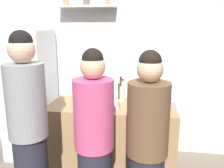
% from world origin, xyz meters
% --- Properties ---
extents(back_wall_assembly, '(4.80, 0.32, 2.60)m').
position_xyz_m(back_wall_assembly, '(-0.00, 1.25, 1.30)').
color(back_wall_assembly, white).
rests_on(back_wall_assembly, ground).
extents(refrigerator, '(0.59, 0.63, 1.74)m').
position_xyz_m(refrigerator, '(-1.01, 0.85, 0.87)').
color(refrigerator, silver).
rests_on(refrigerator, ground).
extents(counter, '(1.47, 0.64, 0.89)m').
position_xyz_m(counter, '(0.17, 0.53, 0.44)').
color(counter, '#9E7A51').
rests_on(counter, ground).
extents(baking_pan, '(0.34, 0.24, 0.05)m').
position_xyz_m(baking_pan, '(0.72, 0.67, 0.91)').
color(baking_pan, gray).
rests_on(baking_pan, counter).
extents(utensil_holder, '(0.09, 0.09, 0.21)m').
position_xyz_m(utensil_holder, '(0.24, 0.37, 0.94)').
color(utensil_holder, '#B2B2B7').
rests_on(utensil_holder, counter).
extents(wine_bottle_pale_glass, '(0.07, 0.07, 0.28)m').
position_xyz_m(wine_bottle_pale_glass, '(0.28, 0.68, 0.99)').
color(wine_bottle_pale_glass, '#B2BFB2').
rests_on(wine_bottle_pale_glass, counter).
extents(wine_bottle_amber_glass, '(0.07, 0.07, 0.28)m').
position_xyz_m(wine_bottle_amber_glass, '(0.24, 0.80, 1.00)').
color(wine_bottle_amber_glass, '#472814').
rests_on(wine_bottle_amber_glass, counter).
extents(water_bottle_plastic, '(0.08, 0.08, 0.25)m').
position_xyz_m(water_bottle_plastic, '(0.12, 0.65, 1.00)').
color(water_bottle_plastic, silver).
rests_on(water_bottle_plastic, counter).
extents(person_pink_top, '(0.34, 0.34, 1.61)m').
position_xyz_m(person_pink_top, '(0.13, -0.24, 0.79)').
color(person_pink_top, '#262633').
rests_on(person_pink_top, ground).
extents(person_brown_jacket, '(0.34, 0.34, 1.61)m').
position_xyz_m(person_brown_jacket, '(0.58, -0.28, 0.79)').
color(person_brown_jacket, '#262633').
rests_on(person_brown_jacket, ground).
extents(person_grey_hoodie, '(0.34, 0.34, 1.75)m').
position_xyz_m(person_grey_hoodie, '(-0.46, -0.25, 0.87)').
color(person_grey_hoodie, '#262633').
rests_on(person_grey_hoodie, ground).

